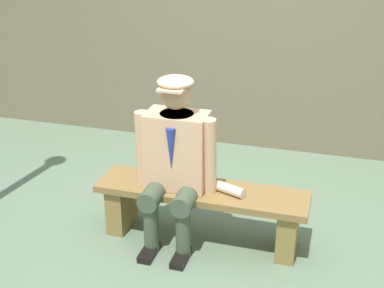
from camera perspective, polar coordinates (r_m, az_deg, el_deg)
name	(u,v)px	position (r m, az deg, el deg)	size (l,w,h in m)	color
ground_plane	(201,238)	(4.14, 1.01, -10.11)	(30.00, 30.00, 0.00)	#5A6F57
bench	(202,205)	(3.98, 1.04, -6.56)	(1.58, 0.39, 0.43)	brown
seated_man	(175,156)	(3.80, -1.84, -1.34)	(0.61, 0.57, 1.28)	tan
rolled_magazine	(230,189)	(3.83, 4.09, -4.90)	(0.07, 0.07, 0.23)	beige
stadium_wall	(253,58)	(5.53, 6.55, 9.17)	(12.00, 0.24, 1.86)	#6C624A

